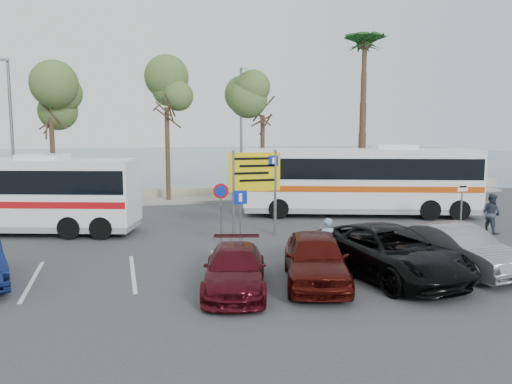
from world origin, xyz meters
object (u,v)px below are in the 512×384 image
object	(u,v)px
suv_black	(390,252)
pedestrian_near	(327,243)
car_maroon	(235,269)
car_red	(316,258)
coach_bus_right	(359,183)
street_lamp_left	(11,126)
pedestrian_far	(491,213)
coach_bus_left	(7,197)
direction_sign	(255,178)
car_silver_b	(457,248)
street_lamp_right	(241,127)

from	to	relation	value
suv_black	pedestrian_near	distance (m)	2.05
car_maroon	car_red	world-z (taller)	car_red
coach_bus_right	car_red	bearing A→B (deg)	-122.98
street_lamp_left	car_red	xyz separation A→B (m)	(10.99, -17.02, -3.85)
coach_bus_right	pedestrian_far	xyz separation A→B (m)	(3.42, -5.53, -0.84)
pedestrian_far	suv_black	bearing A→B (deg)	106.53
suv_black	street_lamp_left	bearing A→B (deg)	119.51
coach_bus_left	pedestrian_near	world-z (taller)	coach_bus_left
car_maroon	car_red	distance (m)	2.40
direction_sign	coach_bus_right	world-z (taller)	coach_bus_right
direction_sign	suv_black	world-z (taller)	direction_sign
coach_bus_right	car_red	world-z (taller)	coach_bus_right
street_lamp_left	pedestrian_near	bearing A→B (deg)	-52.29
street_lamp_left	pedestrian_far	xyz separation A→B (m)	(20.92, -12.52, -3.74)
street_lamp_left	car_maroon	world-z (taller)	street_lamp_left
car_silver_b	coach_bus_right	bearing A→B (deg)	72.57
pedestrian_far	car_maroon	bearing A→B (deg)	95.72
pedestrian_far	street_lamp_right	bearing A→B (deg)	17.99
coach_bus_left	coach_bus_right	size ratio (longest dim) A/B	0.93
car_maroon	car_silver_b	size ratio (longest dim) A/B	0.94
car_maroon	car_silver_b	distance (m)	7.20
car_red	car_maroon	bearing A→B (deg)	-162.76
street_lamp_left	pedestrian_near	distance (m)	19.98
car_silver_b	pedestrian_far	xyz separation A→B (m)	(5.13, 4.50, 0.14)
coach_bus_left	coach_bus_right	xyz separation A→B (m)	(16.53, 0.03, 0.12)
coach_bus_left	suv_black	bearing A→B (deg)	-38.83
street_lamp_left	suv_black	distance (m)	21.99
street_lamp_right	pedestrian_near	bearing A→B (deg)	-93.69
suv_black	car_maroon	bearing A→B (deg)	171.31
coach_bus_left	pedestrian_near	bearing A→B (deg)	-37.62
street_lamp_right	coach_bus_right	distance (m)	8.80
car_red	coach_bus_right	bearing A→B (deg)	74.26
coach_bus_right	car_silver_b	xyz separation A→B (m)	(-1.71, -10.03, -0.98)
coach_bus_right	street_lamp_left	bearing A→B (deg)	158.22
street_lamp_left	street_lamp_right	world-z (taller)	same
car_silver_b	car_red	bearing A→B (deg)	172.22
coach_bus_right	pedestrian_near	bearing A→B (deg)	-122.82
coach_bus_right	pedestrian_far	bearing A→B (deg)	-58.23
car_silver_b	pedestrian_near	world-z (taller)	pedestrian_near
street_lamp_left	car_silver_b	bearing A→B (deg)	-47.14
car_red	suv_black	size ratio (longest dim) A/B	0.79
car_maroon	car_red	size ratio (longest dim) A/B	0.95
coach_bus_left	car_silver_b	world-z (taller)	coach_bus_left
street_lamp_left	pedestrian_far	size ratio (longest dim) A/B	4.64
street_lamp_right	pedestrian_far	distance (m)	15.28
coach_bus_right	car_red	xyz separation A→B (m)	(-6.51, -10.03, -0.96)
car_maroon	street_lamp_left	bearing A→B (deg)	131.44
street_lamp_right	car_red	size ratio (longest dim) A/B	1.83
car_red	pedestrian_far	size ratio (longest dim) A/B	2.53
street_lamp_left	coach_bus_right	xyz separation A→B (m)	(17.50, -6.99, -2.89)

